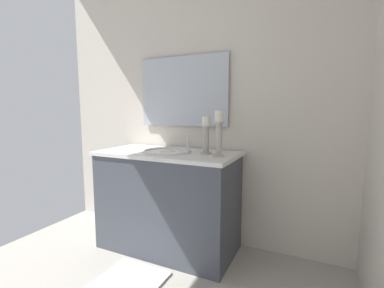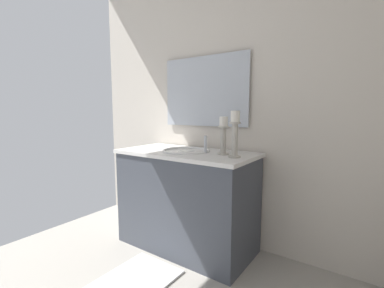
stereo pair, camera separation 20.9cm
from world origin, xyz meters
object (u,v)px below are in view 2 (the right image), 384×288
vanity_cabinet (186,199)px  sink_basin (186,156)px  mirror (204,91)px  candle_holder_short (223,135)px  candle_holder_tall (235,133)px  bath_mat (133,282)px

vanity_cabinet → sink_basin: bearing=90.0°
vanity_cabinet → sink_basin: (0.00, 0.00, 0.38)m
mirror → candle_holder_short: bearing=52.7°
mirror → candle_holder_tall: 0.66m
sink_basin → candle_holder_tall: size_ratio=1.19×
candle_holder_short → bath_mat: (0.65, -0.34, -0.99)m
sink_basin → candle_holder_tall: 0.51m
bath_mat → mirror: bearing=-180.0°
vanity_cabinet → candle_holder_short: 0.66m
candle_holder_tall → candle_holder_short: candle_holder_tall is taller
candle_holder_tall → candle_holder_short: (-0.07, -0.13, -0.03)m
vanity_cabinet → sink_basin: sink_basin is taller
sink_basin → mirror: size_ratio=0.47×
candle_holder_short → candle_holder_tall: bearing=62.5°
sink_basin → mirror: mirror is taller
vanity_cabinet → candle_holder_tall: size_ratio=3.47×
vanity_cabinet → candle_holder_short: bearing=94.0°
vanity_cabinet → candle_holder_tall: bearing=84.7°
candle_holder_tall → bath_mat: 1.26m
candle_holder_tall → candle_holder_short: 0.15m
mirror → candle_holder_tall: (0.32, 0.47, -0.33)m
vanity_cabinet → bath_mat: (0.62, 0.00, -0.41)m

